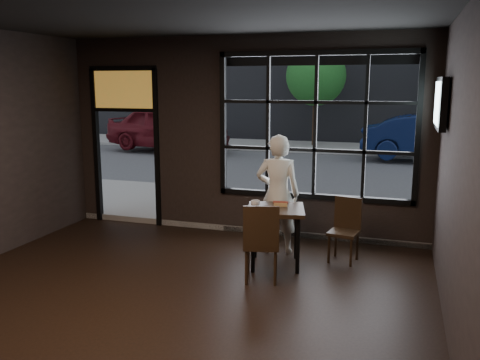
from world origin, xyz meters
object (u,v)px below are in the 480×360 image
(chair_near, at_px, (261,242))
(navy_car, at_px, (431,138))
(man, at_px, (278,194))
(cafe_table, at_px, (275,236))

(chair_near, height_order, navy_car, navy_car)
(man, distance_m, navy_car, 10.13)
(cafe_table, bearing_deg, chair_near, -107.53)
(chair_near, bearing_deg, navy_car, -116.38)
(man, height_order, navy_car, man)
(man, xyz_separation_m, navy_car, (2.55, 9.80, -0.08))
(navy_car, bearing_deg, man, 167.03)
(chair_near, xyz_separation_m, man, (-0.07, 1.13, 0.37))
(cafe_table, relative_size, navy_car, 0.19)
(chair_near, height_order, man, man)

